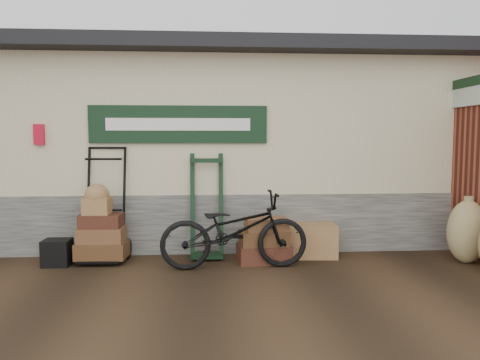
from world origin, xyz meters
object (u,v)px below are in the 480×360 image
at_px(porter_trolley, 105,203).
at_px(green_barrow, 207,206).
at_px(suitcase_stack, 264,240).
at_px(bicycle, 234,226).
at_px(black_trunk, 57,253).
at_px(wicker_hamper, 311,240).

height_order(porter_trolley, green_barrow, porter_trolley).
height_order(suitcase_stack, bicycle, bicycle).
distance_m(black_trunk, bicycle, 2.47).
xyz_separation_m(porter_trolley, suitcase_stack, (2.26, -0.30, -0.51)).
height_order(wicker_hamper, black_trunk, wicker_hamper).
distance_m(green_barrow, black_trunk, 2.17).
xyz_separation_m(green_barrow, bicycle, (0.37, -0.67, -0.18)).
relative_size(suitcase_stack, wicker_hamper, 0.98).
bearing_deg(wicker_hamper, bicycle, -153.98).
height_order(porter_trolley, bicycle, porter_trolley).
relative_size(porter_trolley, suitcase_stack, 2.29).
bearing_deg(green_barrow, suitcase_stack, -25.56).
bearing_deg(wicker_hamper, suitcase_stack, -158.84).
height_order(green_barrow, bicycle, green_barrow).
distance_m(green_barrow, suitcase_stack, 0.99).
xyz_separation_m(wicker_hamper, bicycle, (-1.17, -0.57, 0.33)).
distance_m(porter_trolley, bicycle, 1.93).
bearing_deg(green_barrow, porter_trolley, -176.53).
bearing_deg(green_barrow, wicker_hamper, -3.74).
relative_size(suitcase_stack, black_trunk, 2.00).
distance_m(green_barrow, wicker_hamper, 1.62).
bearing_deg(porter_trolley, black_trunk, -151.50).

